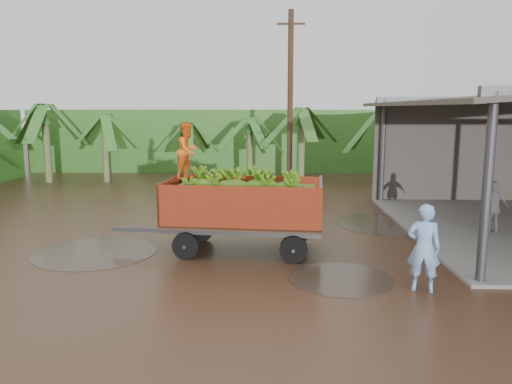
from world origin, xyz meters
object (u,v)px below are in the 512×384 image
man_blue (424,248)px  utility_pole (290,102)px  man_grey (493,208)px  banana_trailer (242,205)px

man_blue → utility_pole: 12.84m
man_grey → man_blue: bearing=43.4°
utility_pole → man_grey: bearing=-54.0°
man_blue → banana_trailer: bearing=-22.2°
banana_trailer → utility_pole: bearing=86.2°
banana_trailer → man_grey: bearing=20.0°
man_blue → utility_pole: bearing=-66.0°
utility_pole → banana_trailer: bearing=-99.7°
man_grey → utility_pole: bearing=-63.8°
man_blue → utility_pole: size_ratio=0.23×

